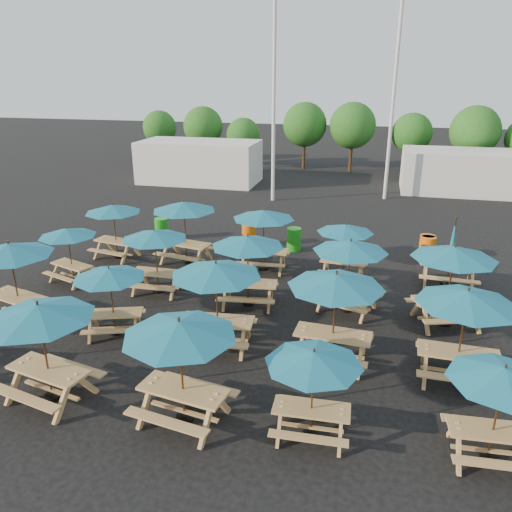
% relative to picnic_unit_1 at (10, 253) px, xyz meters
% --- Properties ---
extents(ground, '(120.00, 120.00, 0.00)m').
position_rel_picnic_unit_1_xyz_m(ground, '(6.35, 2.93, -2.22)').
color(ground, black).
rests_on(ground, ground).
extents(picnic_unit_1, '(3.06, 3.06, 2.54)m').
position_rel_picnic_unit_1_xyz_m(picnic_unit_1, '(0.00, 0.00, 0.00)').
color(picnic_unit_1, tan).
rests_on(picnic_unit_1, ground).
extents(picnic_unit_2, '(2.56, 2.56, 2.05)m').
position_rel_picnic_unit_1_xyz_m(picnic_unit_2, '(-0.20, 3.12, -0.43)').
color(picnic_unit_2, tan).
rests_on(picnic_unit_2, ground).
extents(picnic_unit_3, '(2.62, 2.62, 2.27)m').
position_rel_picnic_unit_1_xyz_m(picnic_unit_3, '(0.13, 5.79, -0.24)').
color(picnic_unit_3, tan).
rests_on(picnic_unit_3, ground).
extents(picnic_unit_4, '(2.88, 2.88, 2.47)m').
position_rel_picnic_unit_1_xyz_m(picnic_unit_4, '(3.28, -3.21, -0.06)').
color(picnic_unit_4, tan).
rests_on(picnic_unit_4, ground).
extents(picnic_unit_5, '(2.59, 2.59, 2.09)m').
position_rel_picnic_unit_1_xyz_m(picnic_unit_5, '(3.19, -0.05, -0.40)').
color(picnic_unit_5, tan).
rests_on(picnic_unit_5, ground).
extents(picnic_unit_6, '(2.25, 2.25, 2.28)m').
position_rel_picnic_unit_1_xyz_m(picnic_unit_6, '(3.19, 3.01, -0.23)').
color(picnic_unit_6, tan).
rests_on(picnic_unit_6, ground).
extents(picnic_unit_7, '(2.94, 2.94, 2.54)m').
position_rel_picnic_unit_1_xyz_m(picnic_unit_7, '(3.11, 5.92, -0.00)').
color(picnic_unit_7, tan).
rests_on(picnic_unit_7, ground).
extents(picnic_unit_8, '(2.79, 2.79, 2.47)m').
position_rel_picnic_unit_1_xyz_m(picnic_unit_8, '(6.58, -3.21, -0.06)').
color(picnic_unit_8, tan).
rests_on(picnic_unit_8, ground).
extents(picnic_unit_9, '(2.66, 2.66, 2.51)m').
position_rel_picnic_unit_1_xyz_m(picnic_unit_9, '(6.33, -0.01, -0.03)').
color(picnic_unit_9, tan).
rests_on(picnic_unit_9, ground).
extents(picnic_unit_10, '(2.59, 2.59, 2.38)m').
position_rel_picnic_unit_1_xyz_m(picnic_unit_10, '(6.48, 2.77, -0.14)').
color(picnic_unit_10, tan).
rests_on(picnic_unit_10, ground).
extents(picnic_unit_11, '(2.47, 2.47, 2.40)m').
position_rel_picnic_unit_1_xyz_m(picnic_unit_11, '(6.27, 5.94, -0.12)').
color(picnic_unit_11, tan).
rests_on(picnic_unit_11, ground).
extents(picnic_unit_12, '(2.07, 2.07, 2.04)m').
position_rel_picnic_unit_1_xyz_m(picnic_unit_12, '(9.33, -3.02, -0.44)').
color(picnic_unit_12, tan).
rests_on(picnic_unit_12, ground).
extents(picnic_unit_13, '(2.64, 2.64, 2.52)m').
position_rel_picnic_unit_1_xyz_m(picnic_unit_13, '(9.49, -0.03, -0.02)').
color(picnic_unit_13, tan).
rests_on(picnic_unit_13, ground).
extents(picnic_unit_14, '(2.95, 2.95, 2.37)m').
position_rel_picnic_unit_1_xyz_m(picnic_unit_14, '(9.66, 3.08, -0.14)').
color(picnic_unit_14, tan).
rests_on(picnic_unit_14, ground).
extents(picnic_unit_15, '(2.24, 2.24, 2.10)m').
position_rel_picnic_unit_1_xyz_m(picnic_unit_15, '(9.33, 5.76, -0.38)').
color(picnic_unit_15, tan).
rests_on(picnic_unit_15, ground).
extents(picnic_unit_16, '(2.20, 2.20, 2.12)m').
position_rel_picnic_unit_1_xyz_m(picnic_unit_16, '(12.84, -2.90, -0.36)').
color(picnic_unit_16, tan).
rests_on(picnic_unit_16, ground).
extents(picnic_unit_17, '(2.52, 2.52, 2.46)m').
position_rel_picnic_unit_1_xyz_m(picnic_unit_17, '(12.55, -0.20, -0.07)').
color(picnic_unit_17, tan).
rests_on(picnic_unit_17, ground).
extents(picnic_unit_18, '(3.09, 3.09, 2.51)m').
position_rel_picnic_unit_1_xyz_m(picnic_unit_18, '(12.62, 2.84, -0.03)').
color(picnic_unit_18, tan).
rests_on(picnic_unit_18, ground).
extents(picnic_unit_19, '(2.10, 1.87, 2.55)m').
position_rel_picnic_unit_1_xyz_m(picnic_unit_19, '(13.03, 6.03, -1.17)').
color(picnic_unit_19, tan).
rests_on(picnic_unit_19, ground).
extents(waste_bin_0, '(0.61, 0.61, 0.98)m').
position_rel_picnic_unit_1_xyz_m(waste_bin_0, '(0.93, 8.50, -1.73)').
color(waste_bin_0, '#1D991B').
rests_on(waste_bin_0, ground).
extents(waste_bin_1, '(0.61, 0.61, 0.98)m').
position_rel_picnic_unit_1_xyz_m(waste_bin_1, '(5.04, 8.50, -1.73)').
color(waste_bin_1, orange).
rests_on(waste_bin_1, ground).
extents(waste_bin_2, '(0.61, 0.61, 0.98)m').
position_rel_picnic_unit_1_xyz_m(waste_bin_2, '(7.05, 8.42, -1.73)').
color(waste_bin_2, '#1D991B').
rests_on(waste_bin_2, ground).
extents(waste_bin_3, '(0.61, 0.61, 0.98)m').
position_rel_picnic_unit_1_xyz_m(waste_bin_3, '(9.21, 8.45, -1.73)').
color(waste_bin_3, gray).
rests_on(waste_bin_3, ground).
extents(waste_bin_4, '(0.61, 0.61, 0.98)m').
position_rel_picnic_unit_1_xyz_m(waste_bin_4, '(12.51, 8.52, -1.73)').
color(waste_bin_4, orange).
rests_on(waste_bin_4, ground).
extents(waste_bin_5, '(0.61, 0.61, 0.98)m').
position_rel_picnic_unit_1_xyz_m(waste_bin_5, '(12.50, 8.73, -1.73)').
color(waste_bin_5, orange).
rests_on(waste_bin_5, ground).
extents(mast_0, '(0.20, 0.20, 12.00)m').
position_rel_picnic_unit_1_xyz_m(mast_0, '(4.35, 16.93, 3.78)').
color(mast_0, silver).
rests_on(mast_0, ground).
extents(mast_1, '(0.20, 0.20, 12.00)m').
position_rel_picnic_unit_1_xyz_m(mast_1, '(10.85, 18.93, 3.78)').
color(mast_1, silver).
rests_on(mast_1, ground).
extents(event_tent_0, '(8.00, 4.00, 2.80)m').
position_rel_picnic_unit_1_xyz_m(event_tent_0, '(-1.65, 20.93, -0.82)').
color(event_tent_0, silver).
rests_on(event_tent_0, ground).
extents(event_tent_1, '(7.00, 4.00, 2.60)m').
position_rel_picnic_unit_1_xyz_m(event_tent_1, '(15.35, 21.93, -0.92)').
color(event_tent_1, silver).
rests_on(event_tent_1, ground).
extents(tree_0, '(2.80, 2.80, 4.24)m').
position_rel_picnic_unit_1_xyz_m(tree_0, '(-7.73, 28.17, 0.61)').
color(tree_0, '#382314').
rests_on(tree_0, ground).
extents(tree_1, '(3.11, 3.11, 4.72)m').
position_rel_picnic_unit_1_xyz_m(tree_1, '(-3.40, 26.83, 0.93)').
color(tree_1, '#382314').
rests_on(tree_1, ground).
extents(tree_2, '(2.59, 2.59, 3.93)m').
position_rel_picnic_unit_1_xyz_m(tree_2, '(-0.04, 26.58, 0.41)').
color(tree_2, '#382314').
rests_on(tree_2, ground).
extents(tree_3, '(3.36, 3.36, 5.09)m').
position_rel_picnic_unit_1_xyz_m(tree_3, '(4.59, 27.64, 1.19)').
color(tree_3, '#382314').
rests_on(tree_3, ground).
extents(tree_4, '(3.41, 3.41, 5.17)m').
position_rel_picnic_unit_1_xyz_m(tree_4, '(8.25, 27.18, 1.24)').
color(tree_4, '#382314').
rests_on(tree_4, ground).
extents(tree_5, '(2.94, 2.94, 4.45)m').
position_rel_picnic_unit_1_xyz_m(tree_5, '(12.57, 27.60, 0.75)').
color(tree_5, '#382314').
rests_on(tree_5, ground).
extents(tree_6, '(3.38, 3.38, 5.13)m').
position_rel_picnic_unit_1_xyz_m(tree_6, '(16.58, 25.82, 1.21)').
color(tree_6, '#382314').
rests_on(tree_6, ground).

